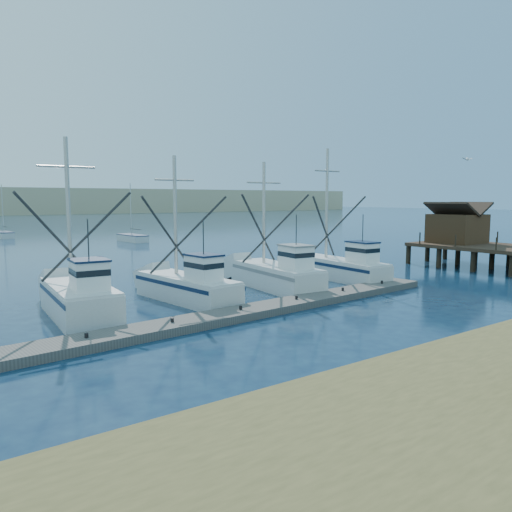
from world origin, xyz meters
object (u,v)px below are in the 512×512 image
Objects in this scene: sailboat_near at (132,238)px; sailboat_far at (4,235)px; floating_dock at (241,313)px; timber_pier at (495,239)px.

sailboat_near and sailboat_far have the same top height.
floating_dock is 1.47× the size of timber_pier.
floating_dock is at bearing -109.00° from sailboat_near.
timber_pier is at bearing -0.86° from floating_dock.
timber_pier is (27.31, 1.66, 2.37)m from floating_dock.
sailboat_near is at bearing 107.91° from timber_pier.
timber_pier is 67.49m from sailboat_far.
timber_pier is 2.47× the size of sailboat_far.
floating_dock is 3.64× the size of sailboat_near.
timber_pier reaches higher than floating_dock.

